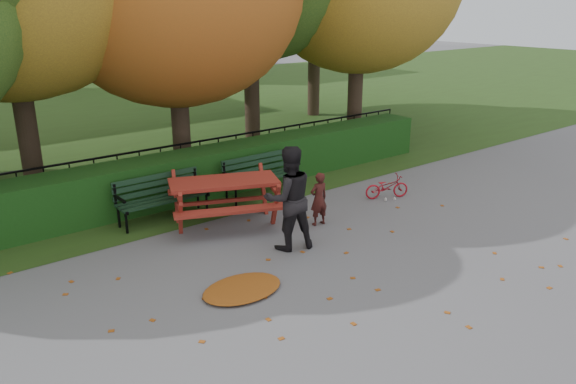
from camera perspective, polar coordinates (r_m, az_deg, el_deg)
ground at (r=9.23m, az=5.12°, el=-7.56°), size 90.00×90.00×0.00m
grass_strip at (r=21.18m, az=-21.77°, el=6.40°), size 90.00×90.00×0.00m
hedge at (r=12.47m, az=-9.03°, el=1.87°), size 13.00×0.90×1.00m
iron_fence at (r=13.14m, az=-10.75°, el=2.81°), size 14.00×0.04×1.02m
bench_left at (r=11.23m, az=-12.80°, el=-0.19°), size 1.80×0.57×0.88m
bench_right at (r=12.37m, az=-2.77°, el=2.04°), size 1.80×0.57×0.88m
picnic_table at (r=10.76m, az=-6.51°, el=0.22°), size 2.51×2.29×0.99m
leaf_pile at (r=8.49m, az=-4.68°, el=-9.74°), size 1.51×1.30×0.09m
leaf_scatter at (r=9.43m, az=3.87°, el=-6.90°), size 9.00×5.70×0.01m
child at (r=10.69m, az=3.14°, el=-0.70°), size 0.40×0.28×1.04m
adult at (r=9.54m, az=0.08°, el=-0.64°), size 1.04×0.91×1.83m
bicycle at (r=12.39m, az=10.00°, el=0.53°), size 1.03×0.71×0.51m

